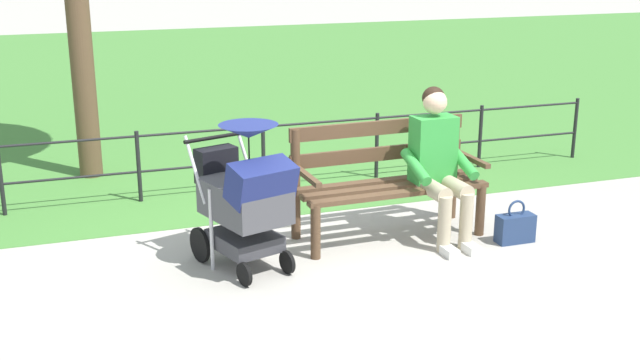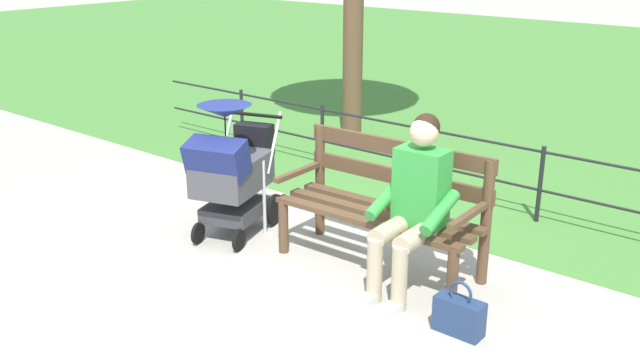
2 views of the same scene
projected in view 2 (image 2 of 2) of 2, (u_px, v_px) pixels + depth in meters
ground_plane at (310, 246)px, 5.82m from camera, size 60.00×60.00×0.00m
grass_lawn at (635, 82)px, 12.26m from camera, size 40.00×16.00×0.01m
park_bench at (385, 200)px, 5.34m from camera, size 1.61×0.64×0.96m
person_on_bench at (413, 201)px, 4.90m from camera, size 0.54×0.74×1.28m
stroller at (232, 169)px, 5.85m from camera, size 0.73×0.99×1.15m
handbag at (459, 315)px, 4.51m from camera, size 0.32×0.14×0.37m
park_fence at (444, 157)px, 6.75m from camera, size 7.42×0.04×0.70m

